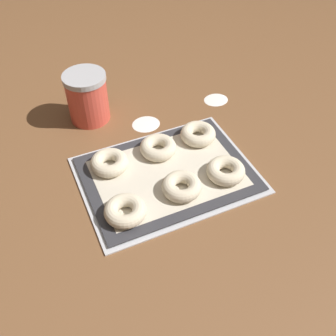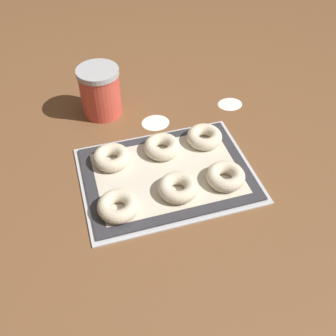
# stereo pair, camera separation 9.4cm
# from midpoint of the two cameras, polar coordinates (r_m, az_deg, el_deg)

# --- Properties ---
(ground_plane) EXTENTS (2.80, 2.80, 0.00)m
(ground_plane) POSITION_cam_midpoint_polar(r_m,az_deg,el_deg) (1.02, -2.29, -1.97)
(ground_plane) COLOR brown
(baking_tray) EXTENTS (0.45, 0.34, 0.01)m
(baking_tray) POSITION_cam_midpoint_polar(r_m,az_deg,el_deg) (1.03, -2.60, -1.06)
(baking_tray) COLOR silver
(baking_tray) RESTS_ON ground_plane
(baking_mat) EXTENTS (0.43, 0.31, 0.00)m
(baking_mat) POSITION_cam_midpoint_polar(r_m,az_deg,el_deg) (1.03, -2.61, -0.85)
(baking_mat) COLOR #333338
(baking_mat) RESTS_ON baking_tray
(bagel_front_left) EXTENTS (0.10, 0.10, 0.03)m
(bagel_front_left) POSITION_cam_midpoint_polar(r_m,az_deg,el_deg) (0.93, -9.13, -6.30)
(bagel_front_left) COLOR beige
(bagel_front_left) RESTS_ON baking_mat
(bagel_front_center) EXTENTS (0.10, 0.10, 0.03)m
(bagel_front_center) POSITION_cam_midpoint_polar(r_m,az_deg,el_deg) (0.97, -0.78, -2.82)
(bagel_front_center) COLOR beige
(bagel_front_center) RESTS_ON baking_mat
(bagel_front_right) EXTENTS (0.10, 0.10, 0.03)m
(bagel_front_right) POSITION_cam_midpoint_polar(r_m,az_deg,el_deg) (1.01, 5.77, -0.52)
(bagel_front_right) COLOR beige
(bagel_front_right) RESTS_ON baking_mat
(bagel_back_left) EXTENTS (0.10, 0.10, 0.03)m
(bagel_back_left) POSITION_cam_midpoint_polar(r_m,az_deg,el_deg) (1.05, -11.06, 0.64)
(bagel_back_left) COLOR beige
(bagel_back_left) RESTS_ON baking_mat
(bagel_back_center) EXTENTS (0.10, 0.10, 0.03)m
(bagel_back_center) POSITION_cam_midpoint_polar(r_m,az_deg,el_deg) (1.07, -3.95, 2.89)
(bagel_back_center) COLOR beige
(bagel_back_center) RESTS_ON baking_mat
(bagel_back_right) EXTENTS (0.10, 0.10, 0.03)m
(bagel_back_right) POSITION_cam_midpoint_polar(r_m,az_deg,el_deg) (1.11, 1.98, 4.86)
(bagel_back_right) COLOR beige
(bagel_back_right) RESTS_ON baking_mat
(flour_canister) EXTENTS (0.12, 0.12, 0.15)m
(flour_canister) POSITION_cam_midpoint_polar(r_m,az_deg,el_deg) (1.20, -13.86, 9.88)
(flour_canister) COLOR #DB4C3D
(flour_canister) RESTS_ON ground_plane
(flour_patch_near) EXTENTS (0.08, 0.08, 0.00)m
(flour_patch_near) POSITION_cam_midpoint_polar(r_m,az_deg,el_deg) (1.20, -5.48, 6.31)
(flour_patch_near) COLOR white
(flour_patch_near) RESTS_ON ground_plane
(flour_patch_far) EXTENTS (0.08, 0.07, 0.00)m
(flour_patch_far) POSITION_cam_midpoint_polar(r_m,az_deg,el_deg) (1.29, 4.90, 9.79)
(flour_patch_far) COLOR white
(flour_patch_far) RESTS_ON ground_plane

